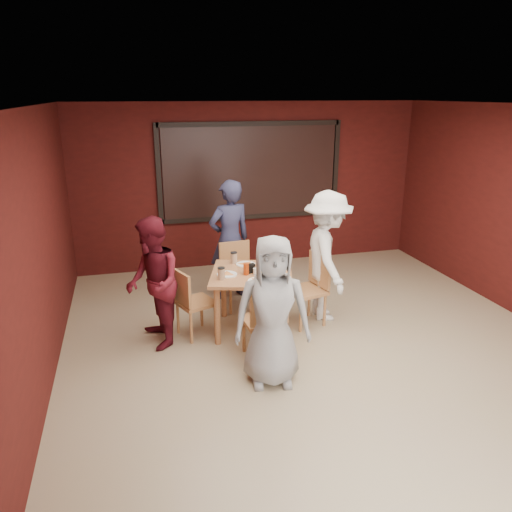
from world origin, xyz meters
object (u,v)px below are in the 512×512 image
object	(u,v)px
chair_left	(190,299)
diner_back	(230,240)
chair_back	(237,271)
chair_right	(311,285)
dining_table	(252,280)
diner_front	(272,312)
diner_right	(327,256)
diner_left	(153,283)
chair_front	(266,318)

from	to	relation	value
chair_left	diner_back	xyz separation A→B (m)	(0.75, 1.16, 0.38)
chair_back	chair_right	xyz separation A→B (m)	(0.81, -0.80, 0.01)
dining_table	chair_left	bearing A→B (deg)	178.47
chair_back	diner_back	size ratio (longest dim) A/B	0.52
diner_front	diner_right	distance (m)	1.79
diner_right	chair_left	bearing A→B (deg)	101.02
diner_left	diner_right	bearing A→B (deg)	87.68
dining_table	diner_left	world-z (taller)	diner_left
chair_front	dining_table	bearing A→B (deg)	87.32
chair_front	diner_left	xyz separation A→B (m)	(-1.18, 0.70, 0.28)
chair_right	diner_right	bearing A→B (deg)	25.33
chair_back	diner_back	distance (m)	0.51
dining_table	chair_right	bearing A→B (deg)	1.19
chair_right	diner_back	world-z (taller)	diner_back
chair_back	chair_left	world-z (taller)	chair_back
dining_table	chair_back	world-z (taller)	dining_table
chair_front	diner_back	world-z (taller)	diner_back
chair_front	diner_front	distance (m)	0.53
dining_table	diner_back	xyz separation A→B (m)	(-0.03, 1.18, 0.19)
chair_front	diner_back	size ratio (longest dim) A/B	0.52
chair_left	chair_back	bearing A→B (deg)	45.89
diner_front	diner_left	xyz separation A→B (m)	(-1.13, 1.14, -0.01)
chair_back	diner_back	bearing A→B (deg)	93.96
chair_right	diner_back	size ratio (longest dim) A/B	0.53
diner_front	diner_left	world-z (taller)	diner_front
chair_front	diner_front	world-z (taller)	diner_front
chair_left	diner_right	size ratio (longest dim) A/B	0.51
chair_back	diner_right	size ratio (longest dim) A/B	0.53
dining_table	diner_right	distance (m)	1.09
dining_table	chair_back	size ratio (longest dim) A/B	1.34
diner_left	dining_table	bearing A→B (deg)	85.93
chair_front	chair_left	size ratio (longest dim) A/B	1.03
dining_table	chair_back	xyz separation A→B (m)	(-0.01, 0.82, -0.17)
chair_back	diner_back	xyz separation A→B (m)	(-0.03, 0.36, 0.36)
dining_table	diner_front	size ratio (longest dim) A/B	0.77
dining_table	chair_front	xyz separation A→B (m)	(-0.04, -0.78, -0.17)
chair_back	diner_front	world-z (taller)	diner_front
chair_left	diner_left	size ratio (longest dim) A/B	0.56
chair_back	chair_right	distance (m)	1.14
chair_right	dining_table	bearing A→B (deg)	-178.81
chair_back	diner_right	distance (m)	1.31
diner_front	diner_right	world-z (taller)	diner_right
chair_left	diner_left	distance (m)	0.54
diner_back	diner_right	distance (m)	1.51
chair_right	diner_right	world-z (taller)	diner_right
diner_front	diner_back	distance (m)	2.40
chair_front	diner_back	bearing A→B (deg)	89.86
chair_left	chair_right	distance (m)	1.58
chair_front	chair_left	bearing A→B (deg)	132.81
chair_back	diner_back	world-z (taller)	diner_back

